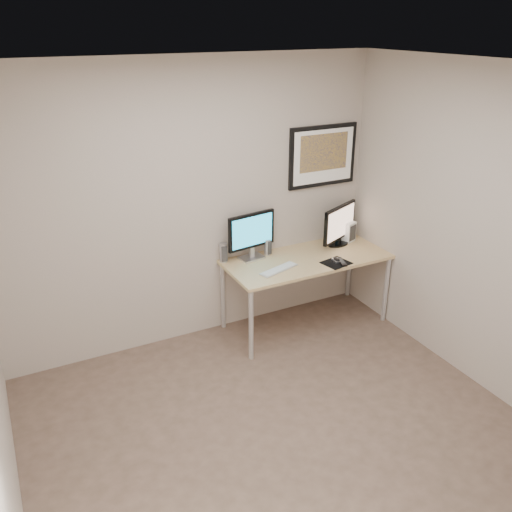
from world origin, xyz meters
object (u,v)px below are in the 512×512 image
(framed_art, at_px, (323,156))
(fan_unit, at_px, (348,232))
(monitor_tv, at_px, (339,224))
(speaker_left, at_px, (223,252))
(keyboard, at_px, (279,269))
(desk, at_px, (307,264))
(monitor_large, at_px, (252,234))
(speaker_right, at_px, (267,247))

(framed_art, xyz_separation_m, fan_unit, (0.26, -0.16, -0.79))
(framed_art, distance_m, monitor_tv, 0.70)
(framed_art, relative_size, fan_unit, 3.62)
(speaker_left, xyz_separation_m, keyboard, (0.38, -0.40, -0.09))
(fan_unit, bearing_deg, framed_art, 127.66)
(desk, height_order, monitor_tv, monitor_tv)
(monitor_large, relative_size, speaker_right, 3.11)
(desk, height_order, fan_unit, fan_unit)
(fan_unit, bearing_deg, speaker_right, 154.32)
(monitor_large, xyz_separation_m, monitor_tv, (0.94, -0.11, -0.03))
(monitor_large, relative_size, keyboard, 1.24)
(monitor_tv, height_order, keyboard, monitor_tv)
(speaker_left, relative_size, fan_unit, 0.91)
(keyboard, bearing_deg, fan_unit, -0.65)
(monitor_large, height_order, fan_unit, monitor_large)
(framed_art, height_order, speaker_right, framed_art)
(framed_art, distance_m, monitor_large, 1.05)
(desk, bearing_deg, framed_art, 43.46)
(monitor_large, distance_m, monitor_tv, 0.94)
(monitor_large, bearing_deg, framed_art, -1.03)
(speaker_right, bearing_deg, keyboard, -115.52)
(monitor_large, relative_size, monitor_tv, 1.00)
(desk, relative_size, monitor_tv, 3.17)
(desk, bearing_deg, monitor_large, 154.45)
(fan_unit, bearing_deg, monitor_tv, 176.11)
(speaker_right, height_order, keyboard, speaker_right)
(speaker_right, bearing_deg, speaker_left, 160.38)
(monitor_large, bearing_deg, monitor_tv, -14.34)
(speaker_left, bearing_deg, monitor_tv, 1.83)
(desk, distance_m, framed_art, 1.07)
(keyboard, height_order, fan_unit, fan_unit)
(speaker_left, xyz_separation_m, speaker_right, (0.45, -0.04, -0.01))
(monitor_large, xyz_separation_m, fan_unit, (1.09, -0.06, -0.15))
(desk, bearing_deg, keyboard, -162.72)
(desk, xyz_separation_m, speaker_right, (-0.30, 0.25, 0.15))
(framed_art, xyz_separation_m, keyboard, (-0.72, -0.45, -0.88))
(speaker_left, height_order, speaker_right, speaker_left)
(desk, relative_size, keyboard, 3.94)
(framed_art, xyz_separation_m, speaker_right, (-0.65, -0.09, -0.81))
(speaker_left, relative_size, speaker_right, 1.16)
(keyboard, bearing_deg, desk, 0.19)
(speaker_left, distance_m, keyboard, 0.56)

